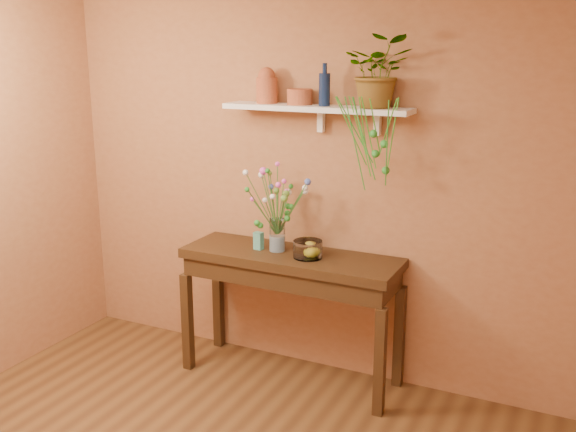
% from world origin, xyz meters
% --- Properties ---
extents(room, '(4.04, 4.04, 2.70)m').
position_xyz_m(room, '(0.00, 0.00, 1.35)').
color(room, brown).
rests_on(room, ground).
extents(sideboard, '(1.53, 0.49, 0.93)m').
position_xyz_m(sideboard, '(-0.07, 1.73, 0.80)').
color(sideboard, '#342111').
rests_on(sideboard, ground).
extents(wall_shelf, '(1.30, 0.24, 0.19)m').
position_xyz_m(wall_shelf, '(0.06, 1.87, 1.92)').
color(wall_shelf, white).
rests_on(wall_shelf, room).
extents(terracotta_jug, '(0.17, 0.17, 0.24)m').
position_xyz_m(terracotta_jug, '(-0.32, 1.89, 2.05)').
color(terracotta_jug, '#AF4A2C').
rests_on(terracotta_jug, wall_shelf).
extents(terracotta_pot, '(0.20, 0.20, 0.10)m').
position_xyz_m(terracotta_pot, '(-0.08, 1.89, 1.99)').
color(terracotta_pot, '#AF4A2C').
rests_on(terracotta_pot, wall_shelf).
extents(blue_bottle, '(0.10, 0.10, 0.28)m').
position_xyz_m(blue_bottle, '(0.12, 1.85, 2.05)').
color(blue_bottle, '#0D1B3D').
rests_on(blue_bottle, wall_shelf).
extents(spider_plant, '(0.49, 0.45, 0.46)m').
position_xyz_m(spider_plant, '(0.48, 1.88, 2.17)').
color(spider_plant, '#2B8228').
rests_on(spider_plant, wall_shelf).
extents(plant_fronds, '(0.40, 0.31, 0.60)m').
position_xyz_m(plant_fronds, '(0.51, 1.73, 1.73)').
color(plant_fronds, '#2B8228').
rests_on(plant_fronds, wall_shelf).
extents(glass_vase, '(0.11, 0.11, 0.23)m').
position_xyz_m(glass_vase, '(-0.18, 1.75, 1.03)').
color(glass_vase, white).
rests_on(glass_vase, sideboard).
extents(bouquet, '(0.48, 0.41, 0.49)m').
position_xyz_m(bouquet, '(-0.17, 1.75, 1.33)').
color(bouquet, '#386B28').
rests_on(bouquet, glass_vase).
extents(glass_bowl, '(0.20, 0.20, 0.12)m').
position_xyz_m(glass_bowl, '(0.07, 1.70, 0.99)').
color(glass_bowl, white).
rests_on(glass_bowl, sideboard).
extents(lemon, '(0.07, 0.07, 0.07)m').
position_xyz_m(lemon, '(0.09, 1.72, 0.97)').
color(lemon, yellow).
rests_on(lemon, glass_bowl).
extents(carton, '(0.07, 0.05, 0.12)m').
position_xyz_m(carton, '(-0.31, 1.72, 0.99)').
color(carton, teal).
rests_on(carton, sideboard).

